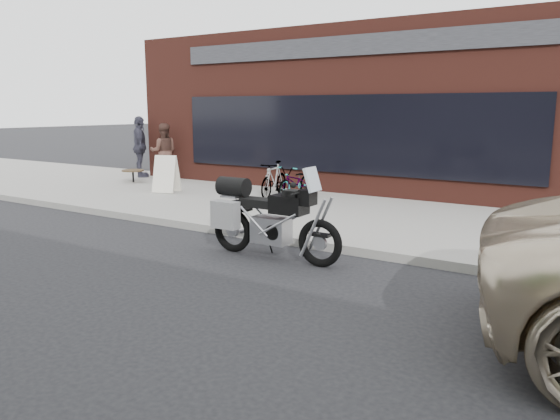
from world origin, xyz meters
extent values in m
plane|color=black|center=(0.00, 0.00, 0.00)|extent=(120.00, 120.00, 0.00)
cube|color=gray|center=(0.00, 7.00, 0.07)|extent=(44.00, 6.00, 0.15)
cube|color=#50221A|center=(-2.00, 14.00, 2.25)|extent=(14.00, 10.00, 4.50)
cube|color=black|center=(-2.00, 8.97, 1.70)|extent=(10.00, 0.08, 2.00)
cube|color=#26272B|center=(-2.00, 8.97, 3.90)|extent=(10.00, 0.08, 0.50)
torus|color=black|center=(-1.04, 3.17, 0.36)|extent=(0.74, 0.12, 0.74)
torus|color=black|center=(0.61, 3.18, 0.36)|extent=(0.74, 0.12, 0.74)
cube|color=#B7B7BC|center=(-0.27, 3.18, 0.46)|extent=(0.61, 0.33, 0.42)
cube|color=black|center=(0.06, 3.18, 0.90)|extent=(0.55, 0.35, 0.29)
cube|color=black|center=(-0.49, 3.18, 0.88)|extent=(0.61, 0.31, 0.13)
cube|color=black|center=(-0.87, 3.17, 0.79)|extent=(0.33, 0.24, 0.15)
cube|color=black|center=(0.39, 3.18, 1.04)|extent=(0.20, 0.26, 0.24)
cube|color=silver|center=(0.47, 3.18, 1.32)|extent=(0.16, 0.33, 0.37)
cylinder|color=black|center=(0.31, 3.18, 1.12)|extent=(0.04, 0.77, 0.03)
cube|color=#B7B7BC|center=(-1.00, 3.17, 0.94)|extent=(0.31, 0.33, 0.03)
cube|color=slate|center=(-0.96, 2.89, 0.68)|extent=(0.46, 0.20, 0.44)
cylinder|color=black|center=(-1.00, 3.17, 1.10)|extent=(0.53, 0.31, 0.31)
cylinder|color=#B7B7BC|center=(-0.71, 3.35, 0.38)|extent=(0.61, 0.09, 0.21)
imported|color=gray|center=(-2.50, 7.62, 0.56)|extent=(0.59, 1.58, 0.82)
imported|color=gray|center=(-3.00, 7.40, 0.61)|extent=(0.68, 1.57, 0.91)
cube|color=silver|center=(-5.94, 6.57, 0.64)|extent=(0.67, 0.47, 0.98)
cube|color=silver|center=(-6.01, 6.81, 0.64)|extent=(0.67, 0.47, 0.98)
cylinder|color=black|center=(-8.22, 7.55, 0.32)|extent=(0.06, 0.06, 0.34)
cylinder|color=#42321F|center=(-8.22, 7.55, 0.51)|extent=(0.66, 0.66, 0.04)
imported|color=#4F322A|center=(-7.94, 8.60, 1.02)|extent=(1.08, 1.06, 1.75)
imported|color=#363644|center=(-8.98, 8.60, 1.13)|extent=(1.20, 1.09, 1.96)
camera|label=1|loc=(4.41, -3.84, 2.36)|focal=35.00mm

